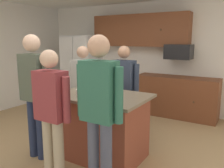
# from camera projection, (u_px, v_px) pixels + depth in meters

# --- Properties ---
(floor) EXTENTS (7.04, 7.04, 0.00)m
(floor) POSITION_uv_depth(u_px,v_px,m) (90.00, 153.00, 3.67)
(floor) COLOR tan
(floor) RESTS_ON ground
(back_wall) EXTENTS (6.40, 0.10, 2.60)m
(back_wall) POSITION_uv_depth(u_px,v_px,m) (157.00, 57.00, 5.78)
(back_wall) COLOR white
(back_wall) RESTS_ON ground
(cabinet_run_upper) EXTENTS (2.40, 0.38, 0.75)m
(cabinet_run_upper) POSITION_uv_depth(u_px,v_px,m) (139.00, 31.00, 5.70)
(cabinet_run_upper) COLOR brown
(cabinet_run_lower) EXTENTS (1.80, 0.63, 0.90)m
(cabinet_run_lower) POSITION_uv_depth(u_px,v_px,m) (176.00, 96.00, 5.37)
(cabinet_run_lower) COLOR brown
(cabinet_run_lower) RESTS_ON ground
(refrigerator) EXTENTS (0.94, 0.76, 1.82)m
(refrigerator) POSITION_uv_depth(u_px,v_px,m) (82.00, 69.00, 6.52)
(refrigerator) COLOR white
(refrigerator) RESTS_ON ground
(microwave_over_range) EXTENTS (0.56, 0.40, 0.32)m
(microwave_over_range) POSITION_uv_depth(u_px,v_px,m) (179.00, 52.00, 5.20)
(microwave_over_range) COLOR black
(kitchen_island) EXTENTS (1.33, 0.92, 0.94)m
(kitchen_island) POSITION_uv_depth(u_px,v_px,m) (101.00, 126.00, 3.48)
(kitchen_island) COLOR brown
(kitchen_island) RESTS_ON ground
(person_guest_right) EXTENTS (0.57, 0.22, 1.61)m
(person_guest_right) POSITION_uv_depth(u_px,v_px,m) (124.00, 86.00, 4.11)
(person_guest_right) COLOR #232D4C
(person_guest_right) RESTS_ON ground
(person_guest_left) EXTENTS (0.57, 0.22, 1.61)m
(person_guest_left) POSITION_uv_depth(u_px,v_px,m) (51.00, 108.00, 2.81)
(person_guest_left) COLOR tan
(person_guest_left) RESTS_ON ground
(person_host_foreground) EXTENTS (0.57, 0.22, 1.61)m
(person_host_foreground) POSITION_uv_depth(u_px,v_px,m) (83.00, 85.00, 4.24)
(person_host_foreground) COLOR #4C5166
(person_host_foreground) RESTS_ON ground
(person_elder_center) EXTENTS (0.57, 0.23, 1.77)m
(person_elder_center) POSITION_uv_depth(u_px,v_px,m) (99.00, 105.00, 2.53)
(person_elder_center) COLOR #4C5166
(person_elder_center) RESTS_ON ground
(person_guest_by_door) EXTENTS (0.57, 0.24, 1.79)m
(person_guest_by_door) POSITION_uv_depth(u_px,v_px,m) (34.00, 88.00, 3.35)
(person_guest_by_door) COLOR #232D4C
(person_guest_by_door) RESTS_ON ground
(tumbler_amber) EXTENTS (0.08, 0.08, 0.13)m
(tumbler_amber) POSITION_uv_depth(u_px,v_px,m) (106.00, 86.00, 3.66)
(tumbler_amber) COLOR black
(tumbler_amber) RESTS_ON kitchen_island
(mug_blue_stoneware) EXTENTS (0.13, 0.09, 0.09)m
(mug_blue_stoneware) POSITION_uv_depth(u_px,v_px,m) (79.00, 92.00, 3.32)
(mug_blue_stoneware) COLOR white
(mug_blue_stoneware) RESTS_ON kitchen_island
(glass_short_whisky) EXTENTS (0.07, 0.07, 0.13)m
(glass_short_whisky) POSITION_uv_depth(u_px,v_px,m) (90.00, 93.00, 3.20)
(glass_short_whisky) COLOR black
(glass_short_whisky) RESTS_ON kitchen_island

